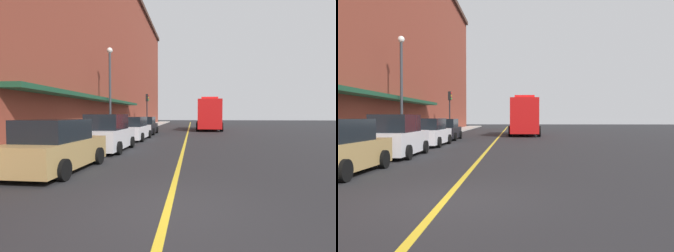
% 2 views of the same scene
% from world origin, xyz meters
% --- Properties ---
extents(ground_plane, '(112.00, 112.00, 0.00)m').
position_xyz_m(ground_plane, '(0.00, 25.00, 0.00)').
color(ground_plane, '#232326').
extents(sidewalk_left, '(2.40, 70.00, 0.15)m').
position_xyz_m(sidewalk_left, '(-6.20, 25.00, 0.07)').
color(sidewalk_left, '#ADA8A0').
rests_on(sidewalk_left, ground).
extents(lane_center_stripe, '(0.16, 70.00, 0.01)m').
position_xyz_m(lane_center_stripe, '(0.00, 25.00, 0.00)').
color(lane_center_stripe, gold).
rests_on(lane_center_stripe, ground).
extents(brick_building_left, '(11.02, 64.00, 18.95)m').
position_xyz_m(brick_building_left, '(-12.33, 24.00, 9.48)').
color(brick_building_left, brown).
rests_on(brick_building_left, ground).
extents(parked_car_1, '(2.04, 4.37, 1.91)m').
position_xyz_m(parked_car_1, '(-3.86, 8.29, 0.88)').
color(parked_car_1, silver).
rests_on(parked_car_1, ground).
extents(parked_car_2, '(2.15, 4.79, 1.72)m').
position_xyz_m(parked_car_2, '(-3.90, 14.37, 0.80)').
color(parked_car_2, silver).
rests_on(parked_car_2, ground).
extents(parked_car_3, '(1.97, 4.34, 1.66)m').
position_xyz_m(parked_car_3, '(-3.93, 20.15, 0.78)').
color(parked_car_3, black).
rests_on(parked_car_3, ground).
extents(fire_truck, '(3.09, 7.76, 3.79)m').
position_xyz_m(fire_truck, '(2.42, 27.22, 1.80)').
color(fire_truck, red).
rests_on(fire_truck, ground).
extents(parking_meter_0, '(0.14, 0.18, 1.33)m').
position_xyz_m(parking_meter_0, '(-5.35, 6.75, 1.06)').
color(parking_meter_0, '#4C4C51').
rests_on(parking_meter_0, sidewalk_left).
extents(parking_meter_1, '(0.14, 0.18, 1.33)m').
position_xyz_m(parking_meter_1, '(-5.35, 18.13, 1.06)').
color(parking_meter_1, '#4C4C51').
rests_on(parking_meter_1, sidewalk_left).
extents(parking_meter_2, '(0.14, 0.18, 1.33)m').
position_xyz_m(parking_meter_2, '(-5.35, 20.65, 1.06)').
color(parking_meter_2, '#4C4C51').
rests_on(parking_meter_2, sidewalk_left).
extents(street_lamp_left, '(0.44, 0.44, 6.94)m').
position_xyz_m(street_lamp_left, '(-5.95, 15.38, 4.40)').
color(street_lamp_left, '#33383D').
rests_on(street_lamp_left, sidewalk_left).
extents(traffic_light_near, '(0.38, 0.36, 4.30)m').
position_xyz_m(traffic_light_near, '(-5.29, 28.74, 3.16)').
color(traffic_light_near, '#232326').
rests_on(traffic_light_near, sidewalk_left).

